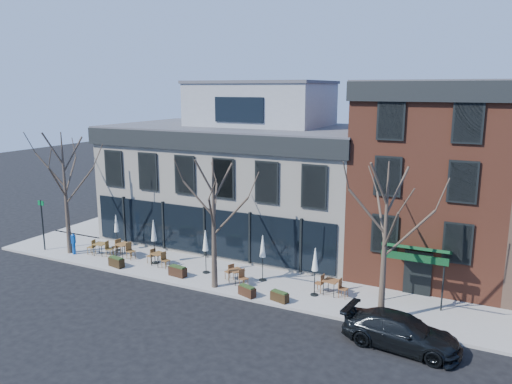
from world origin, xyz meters
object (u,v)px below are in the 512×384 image
at_px(call_box, 74,243).
at_px(cafe_set_0, 100,248).
at_px(umbrella_0, 116,225).
at_px(parked_sedan, 401,332).

xyz_separation_m(call_box, cafe_set_0, (1.68, 0.62, -0.24)).
relative_size(cafe_set_0, umbrella_0, 0.77).
xyz_separation_m(parked_sedan, cafe_set_0, (-19.60, 3.06, -0.07)).
distance_m(parked_sedan, cafe_set_0, 19.84).
xyz_separation_m(parked_sedan, umbrella_0, (-19.26, 4.28, 1.17)).
bearing_deg(call_box, cafe_set_0, 20.44).
bearing_deg(umbrella_0, cafe_set_0, -105.34).
xyz_separation_m(cafe_set_0, umbrella_0, (0.33, 1.22, 1.24)).
bearing_deg(parked_sedan, call_box, 89.44).
height_order(cafe_set_0, umbrella_0, umbrella_0).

